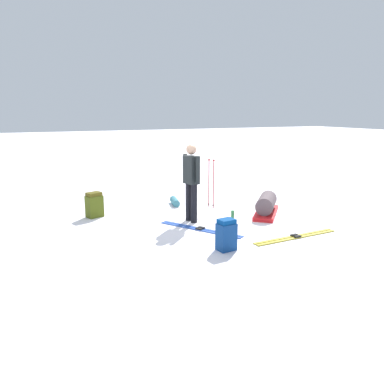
# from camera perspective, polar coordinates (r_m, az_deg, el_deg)

# --- Properties ---
(ground_plane) EXTENTS (80.00, 80.00, 0.00)m
(ground_plane) POSITION_cam_1_polar(r_m,az_deg,el_deg) (8.49, 0.00, -4.63)
(ground_plane) COLOR white
(skier_standing) EXTENTS (0.56, 0.27, 1.70)m
(skier_standing) POSITION_cam_1_polar(r_m,az_deg,el_deg) (8.44, -0.10, 1.94)
(skier_standing) COLOR black
(skier_standing) RESTS_ON ground_plane
(ski_pair_near) EXTENTS (0.27, 1.92, 0.05)m
(ski_pair_near) POSITION_cam_1_polar(r_m,az_deg,el_deg) (7.85, 14.88, -6.33)
(ski_pair_near) COLOR #B09F26
(ski_pair_near) RESTS_ON ground_plane
(ski_pair_far) EXTENTS (1.72, 1.13, 0.05)m
(ski_pair_far) POSITION_cam_1_polar(r_m,az_deg,el_deg) (8.06, 1.20, -5.44)
(ski_pair_far) COLOR #2A50AF
(ski_pair_far) RESTS_ON ground_plane
(backpack_large_dark) EXTENTS (0.35, 0.41, 0.58)m
(backpack_large_dark) POSITION_cam_1_polar(r_m,az_deg,el_deg) (9.21, -14.05, -1.86)
(backpack_large_dark) COLOR #475314
(backpack_large_dark) RESTS_ON ground_plane
(backpack_bright) EXTENTS (0.28, 0.34, 0.56)m
(backpack_bright) POSITION_cam_1_polar(r_m,az_deg,el_deg) (6.87, 5.03, -6.27)
(backpack_bright) COLOR navy
(backpack_bright) RESTS_ON ground_plane
(ski_poles_planted_near) EXTENTS (0.23, 0.12, 1.22)m
(ski_poles_planted_near) POSITION_cam_1_polar(r_m,az_deg,el_deg) (9.80, 2.81, 1.68)
(ski_poles_planted_near) COLOR maroon
(ski_poles_planted_near) RESTS_ON ground_plane
(gear_sled) EXTENTS (1.32, 1.25, 0.49)m
(gear_sled) POSITION_cam_1_polar(r_m,az_deg,el_deg) (9.30, 10.78, -1.94)
(gear_sled) COLOR red
(gear_sled) RESTS_ON ground_plane
(sleeping_mat_rolled) EXTENTS (0.58, 0.30, 0.18)m
(sleeping_mat_rolled) POSITION_cam_1_polar(r_m,az_deg,el_deg) (10.13, -2.53, -1.40)
(sleeping_mat_rolled) COLOR teal
(sleeping_mat_rolled) RESTS_ON ground_plane
(thermos_bottle) EXTENTS (0.07, 0.07, 0.26)m
(thermos_bottle) POSITION_cam_1_polar(r_m,az_deg,el_deg) (8.61, 5.94, -3.56)
(thermos_bottle) COLOR #286836
(thermos_bottle) RESTS_ON ground_plane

